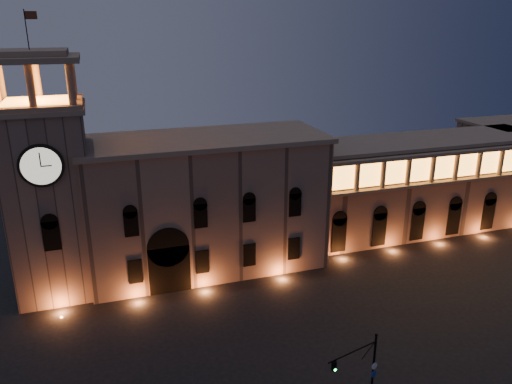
{
  "coord_description": "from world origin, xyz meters",
  "views": [
    {
      "loc": [
        -14.81,
        -37.95,
        31.22
      ],
      "look_at": [
        2.89,
        16.0,
        11.73
      ],
      "focal_mm": 35.0,
      "sensor_mm": 36.0,
      "label": 1
    }
  ],
  "objects": [
    {
      "name": "government_building",
      "position": [
        -2.08,
        21.93,
        8.77
      ],
      "size": [
        30.8,
        12.8,
        17.6
      ],
      "color": "#7A5E50",
      "rests_on": "ground"
    },
    {
      "name": "ground",
      "position": [
        0.0,
        0.0,
        0.0
      ],
      "size": [
        160.0,
        160.0,
        0.0
      ],
      "primitive_type": "plane",
      "color": "black",
      "rests_on": "ground"
    },
    {
      "name": "clock_tower",
      "position": [
        -20.5,
        20.98,
        12.5
      ],
      "size": [
        9.8,
        9.8,
        32.4
      ],
      "color": "#7A5E50",
      "rests_on": "ground"
    },
    {
      "name": "colonnade_wing",
      "position": [
        32.0,
        23.92,
        7.33
      ],
      "size": [
        40.6,
        11.5,
        14.5
      ],
      "color": "brown",
      "rests_on": "ground"
    },
    {
      "name": "traffic_light",
      "position": [
        4.31,
        -8.55,
        3.84
      ],
      "size": [
        5.19,
        1.63,
        7.32
      ],
      "rotation": [
        0.0,
        0.0,
        0.26
      ],
      "color": "black",
      "rests_on": "ground"
    }
  ]
}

